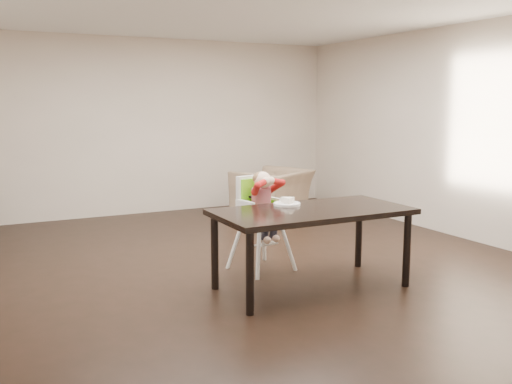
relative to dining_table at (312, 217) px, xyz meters
The scene contains 6 objects.
ground 1.07m from the dining_table, 103.58° to the left, with size 7.00×7.00×0.00m, color black.
room_walls 1.45m from the dining_table, 103.58° to the left, with size 6.02×7.02×2.71m.
dining_table is the anchor object (origin of this frame).
high_chair 0.77m from the dining_table, 101.36° to the left, with size 0.51×0.51×1.03m.
plate 0.31m from the dining_table, 110.96° to the left, with size 0.29×0.29×0.07m.
armchair 3.53m from the dining_table, 67.52° to the left, with size 1.07×0.69×0.93m, color #967B5F.
Camera 1 is at (-2.58, -5.18, 1.72)m, focal length 40.00 mm.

